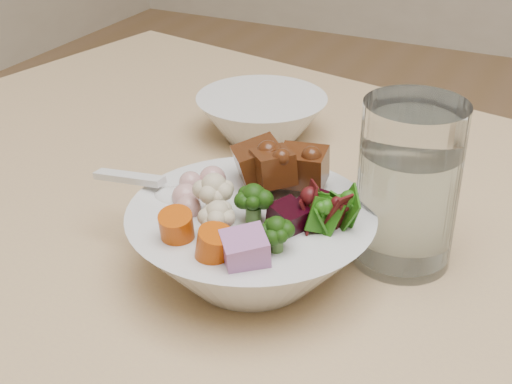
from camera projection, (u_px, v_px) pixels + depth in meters
food_bowl at (253, 238)px, 0.56m from camera, size 0.19×0.19×0.10m
soup_spoon at (163, 192)px, 0.57m from camera, size 0.10×0.03×0.02m
water_glass at (407, 191)px, 0.56m from camera, size 0.08×0.08×0.14m
side_bowl at (262, 117)px, 0.79m from camera, size 0.14×0.14×0.05m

